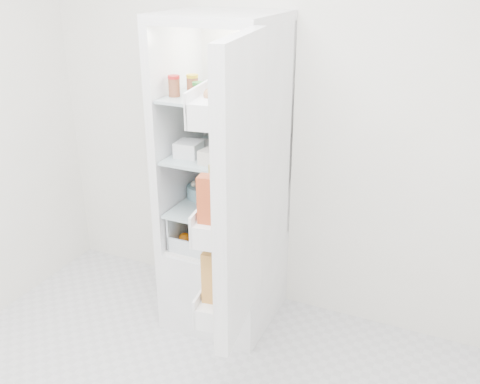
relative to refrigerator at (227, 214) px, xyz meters
The scene contains 20 objects.
room_walls 1.57m from the refrigerator, 80.89° to the right, with size 3.02×3.02×2.61m.
refrigerator is the anchor object (origin of this frame).
shelf_low 0.10m from the refrigerator, 90.00° to the right, with size 0.49×0.53×0.01m, color #A7BFC4.
shelf_mid 0.39m from the refrigerator, 90.00° to the right, with size 0.49×0.53×0.01m, color #A7BFC4.
shelf_top 0.72m from the refrigerator, 90.00° to the right, with size 0.49×0.53×0.01m, color #A7BFC4.
crisper_left 0.15m from the refrigerator, 152.98° to the right, with size 0.23×0.46×0.22m, color silver, non-canonical shape.
crisper_right 0.15m from the refrigerator, 27.02° to the right, with size 0.23×0.46×0.22m, color silver, non-canonical shape.
condiment_jars 0.79m from the refrigerator, 102.57° to the right, with size 0.38×0.16×0.08m.
squeeze_bottle 0.84m from the refrigerator, 29.35° to the left, with size 0.05×0.05×0.19m, color silver.
tub_white 0.49m from the refrigerator, 131.29° to the right, with size 0.13×0.13×0.08m, color silver.
tub_cream 0.48m from the refrigerator, 81.34° to the right, with size 0.13×0.13×0.08m, color beige.
tin_red 0.46m from the refrigerator, 36.06° to the right, with size 0.08×0.08×0.05m, color red.
foil_tray 0.45m from the refrigerator, 167.48° to the right, with size 0.17×0.13×0.04m, color silver.
tub_green 0.44m from the refrigerator, 47.91° to the right, with size 0.10×0.14×0.08m, color #44965F.
red_cabbage 0.26m from the refrigerator, 39.98° to the right, with size 0.15×0.15×0.15m, color #571E4E.
bell_pepper 0.31m from the refrigerator, 87.22° to the right, with size 0.10×0.10×0.10m, color red.
mushroom_bowl 0.20m from the refrigerator, behind, with size 0.16×0.16×0.08m, color #80AEBE.
citrus_pile 0.17m from the refrigerator, 146.25° to the right, with size 0.20×0.31×0.16m.
veg_pile 0.18m from the refrigerator, 26.82° to the right, with size 0.16×0.30×0.10m.
fridge_door 0.84m from the refrigerator, 61.51° to the right, with size 0.25×0.60×1.30m.
Camera 1 is at (1.04, -1.30, 2.02)m, focal length 40.00 mm.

